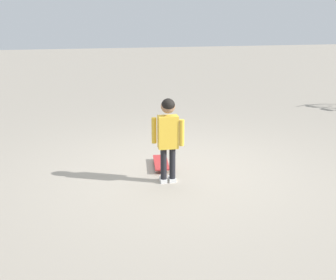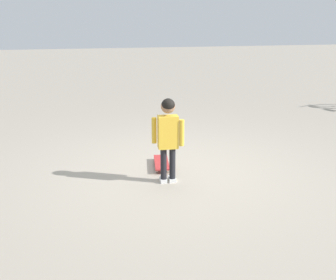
{
  "view_description": "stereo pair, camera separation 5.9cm",
  "coord_description": "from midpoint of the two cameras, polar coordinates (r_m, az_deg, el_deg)",
  "views": [
    {
      "loc": [
        -4.65,
        1.42,
        1.92
      ],
      "look_at": [
        -0.31,
        0.25,
        0.55
      ],
      "focal_mm": 41.66,
      "sensor_mm": 36.0,
      "label": 1
    },
    {
      "loc": [
        -4.67,
        1.36,
        1.92
      ],
      "look_at": [
        -0.31,
        0.25,
        0.55
      ],
      "focal_mm": 41.66,
      "sensor_mm": 36.0,
      "label": 2
    }
  ],
  "objects": [
    {
      "name": "ground_plane",
      "position": [
        5.23,
        1.4,
        -4.59
      ],
      "size": [
        50.0,
        50.0,
        0.0
      ],
      "primitive_type": "plane",
      "color": "#9E9384"
    },
    {
      "name": "child_person",
      "position": [
        4.67,
        -0.36,
        1.25
      ],
      "size": [
        0.25,
        0.36,
        1.06
      ],
      "color": "black",
      "rests_on": "ground"
    },
    {
      "name": "skateboard",
      "position": [
        5.36,
        -1.35,
        -3.35
      ],
      "size": [
        0.61,
        0.29,
        0.07
      ],
      "color": "#B22D2D",
      "rests_on": "ground"
    }
  ]
}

